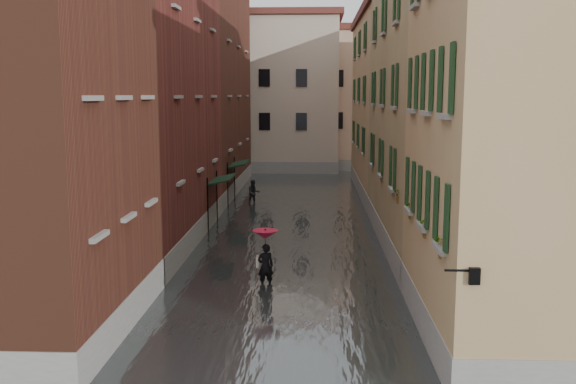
# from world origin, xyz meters

# --- Properties ---
(ground) EXTENTS (120.00, 120.00, 0.00)m
(ground) POSITION_xyz_m (0.00, 0.00, 0.00)
(ground) COLOR #5E5E60
(ground) RESTS_ON ground
(floodwater) EXTENTS (10.00, 60.00, 0.20)m
(floodwater) POSITION_xyz_m (0.00, 13.00, 0.10)
(floodwater) COLOR #464D4E
(floodwater) RESTS_ON ground
(building_left_near) EXTENTS (6.00, 8.00, 13.00)m
(building_left_near) POSITION_xyz_m (-7.00, -2.00, 6.50)
(building_left_near) COLOR brown
(building_left_near) RESTS_ON ground
(building_left_mid) EXTENTS (6.00, 14.00, 12.50)m
(building_left_mid) POSITION_xyz_m (-7.00, 9.00, 6.25)
(building_left_mid) COLOR maroon
(building_left_mid) RESTS_ON ground
(building_left_far) EXTENTS (6.00, 16.00, 14.00)m
(building_left_far) POSITION_xyz_m (-7.00, 24.00, 7.00)
(building_left_far) COLOR brown
(building_left_far) RESTS_ON ground
(building_right_near) EXTENTS (6.00, 8.00, 11.50)m
(building_right_near) POSITION_xyz_m (7.00, -2.00, 5.75)
(building_right_near) COLOR #A58755
(building_right_near) RESTS_ON ground
(building_right_mid) EXTENTS (6.00, 14.00, 13.00)m
(building_right_mid) POSITION_xyz_m (7.00, 9.00, 6.50)
(building_right_mid) COLOR tan
(building_right_mid) RESTS_ON ground
(building_right_far) EXTENTS (6.00, 16.00, 11.50)m
(building_right_far) POSITION_xyz_m (7.00, 24.00, 5.75)
(building_right_far) COLOR #A58755
(building_right_far) RESTS_ON ground
(building_end_cream) EXTENTS (12.00, 9.00, 13.00)m
(building_end_cream) POSITION_xyz_m (-3.00, 38.00, 6.50)
(building_end_cream) COLOR #C2AC9A
(building_end_cream) RESTS_ON ground
(building_end_pink) EXTENTS (10.00, 9.00, 12.00)m
(building_end_pink) POSITION_xyz_m (6.00, 40.00, 6.00)
(building_end_pink) COLOR tan
(building_end_pink) RESTS_ON ground
(awning_near) EXTENTS (1.09, 2.91, 2.80)m
(awning_near) POSITION_xyz_m (-3.49, 12.25, 2.46)
(awning_near) COLOR black
(awning_near) RESTS_ON ground
(awning_far) EXTENTS (1.09, 3.22, 2.80)m
(awning_far) POSITION_xyz_m (-3.48, 19.42, 2.47)
(awning_far) COLOR black
(awning_far) RESTS_ON ground
(wall_lantern) EXTENTS (0.71, 0.22, 0.35)m
(wall_lantern) POSITION_xyz_m (4.33, -6.00, 3.01)
(wall_lantern) COLOR black
(wall_lantern) RESTS_ON ground
(window_planters) EXTENTS (0.59, 8.43, 0.84)m
(window_planters) POSITION_xyz_m (4.12, -0.68, 3.51)
(window_planters) COLOR #9A5232
(window_planters) RESTS_ON ground
(pedestrian_main) EXTENTS (0.92, 0.92, 2.06)m
(pedestrian_main) POSITION_xyz_m (-0.60, 2.61, 1.24)
(pedestrian_main) COLOR black
(pedestrian_main) RESTS_ON ground
(pedestrian_far) EXTENTS (0.92, 0.82, 1.58)m
(pedestrian_far) POSITION_xyz_m (-2.58, 19.25, 0.79)
(pedestrian_far) COLOR black
(pedestrian_far) RESTS_ON ground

